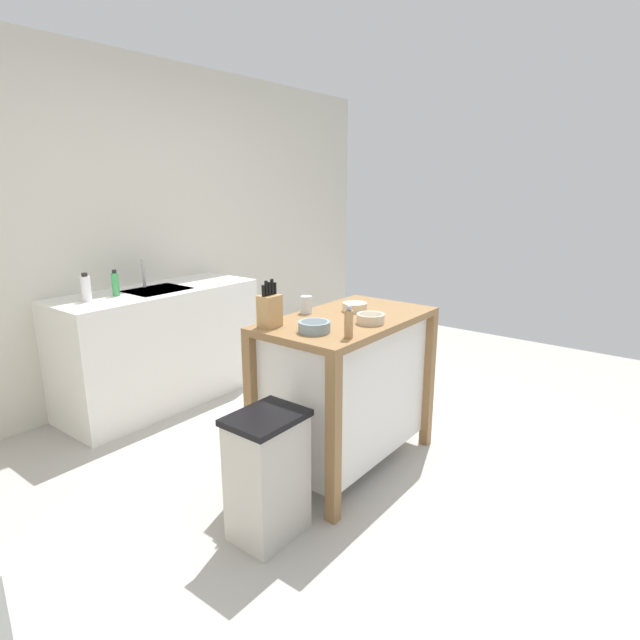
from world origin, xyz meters
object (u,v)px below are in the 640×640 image
object	(u,v)px
bowl_stoneware_deep	(355,307)
bottle_hand_soap	(115,284)
trash_bin	(268,475)
bowl_ceramic_small	(314,326)
kitchen_island	(347,383)
knife_block	(270,310)
drinking_cup	(306,305)
bowl_ceramic_wide	(371,318)
pepper_grinder	(349,322)
sink_faucet	(143,273)
bottle_dish_soap	(86,288)

from	to	relation	value
bowl_stoneware_deep	bottle_hand_soap	bearing A→B (deg)	109.04
trash_bin	bowl_ceramic_small	bearing A→B (deg)	6.71
kitchen_island	knife_block	size ratio (longest dim) A/B	4.26
bowl_ceramic_small	trash_bin	size ratio (longest dim) A/B	0.26
bowl_stoneware_deep	drinking_cup	size ratio (longest dim) A/B	1.44
knife_block	bottle_hand_soap	xyz separation A→B (m)	(-0.00, 1.48, -0.03)
kitchen_island	bowl_ceramic_wide	xyz separation A→B (m)	(-0.04, -0.18, 0.43)
bowl_ceramic_wide	bottle_hand_soap	distance (m)	1.91
kitchen_island	bottle_hand_soap	size ratio (longest dim) A/B	5.83
pepper_grinder	sink_faucet	world-z (taller)	sink_faucet
bowl_ceramic_small	drinking_cup	xyz separation A→B (m)	(0.29, 0.29, 0.02)
pepper_grinder	bottle_dish_soap	xyz separation A→B (m)	(-0.30, 1.93, -0.01)
bowl_ceramic_wide	pepper_grinder	bearing A→B (deg)	-168.10
trash_bin	sink_faucet	world-z (taller)	sink_faucet
drinking_cup	sink_faucet	distance (m)	1.57
knife_block	bowl_stoneware_deep	xyz separation A→B (m)	(0.57, -0.16, -0.07)
pepper_grinder	trash_bin	world-z (taller)	pepper_grinder
bowl_ceramic_wide	drinking_cup	xyz separation A→B (m)	(-0.04, 0.42, 0.02)
kitchen_island	sink_faucet	xyz separation A→B (m)	(-0.11, 1.82, 0.49)
trash_bin	bottle_hand_soap	distance (m)	1.94
bowl_stoneware_deep	bowl_ceramic_wide	bearing A→B (deg)	-128.63
trash_bin	knife_block	bearing A→B (deg)	39.97
kitchen_island	drinking_cup	world-z (taller)	drinking_cup
drinking_cup	pepper_grinder	size ratio (longest dim) A/B	0.61
bowl_ceramic_small	bowl_ceramic_wide	size ratio (longest dim) A/B	1.08
knife_block	pepper_grinder	distance (m)	0.46
bottle_hand_soap	drinking_cup	bearing A→B (deg)	-76.31
knife_block	bowl_stoneware_deep	world-z (taller)	knife_block
bottle_dish_soap	bowl_ceramic_wide	bearing A→B (deg)	-72.07
bottle_dish_soap	knife_block	bearing A→B (deg)	-81.62
drinking_cup	bowl_ceramic_small	bearing A→B (deg)	-134.96
bowl_stoneware_deep	pepper_grinder	xyz separation A→B (m)	(-0.48, -0.29, 0.05)
knife_block	drinking_cup	xyz separation A→B (m)	(0.35, 0.04, -0.04)
bowl_stoneware_deep	sink_faucet	distance (m)	1.79
bowl_ceramic_small	drinking_cup	distance (m)	0.41
drinking_cup	pepper_grinder	world-z (taller)	pepper_grinder
bowl_ceramic_wide	bottle_hand_soap	world-z (taller)	bottle_hand_soap
pepper_grinder	bottle_hand_soap	distance (m)	1.94
trash_bin	bottle_dish_soap	world-z (taller)	bottle_dish_soap
drinking_cup	sink_faucet	xyz separation A→B (m)	(-0.04, 1.57, 0.03)
knife_block	bowl_ceramic_small	distance (m)	0.27
knife_block	pepper_grinder	world-z (taller)	knife_block
kitchen_island	bowl_ceramic_small	world-z (taller)	bowl_ceramic_small
bowl_ceramic_small	bowl_ceramic_wide	bearing A→B (deg)	-22.60
pepper_grinder	trash_bin	size ratio (longest dim) A/B	0.26
trash_bin	sink_faucet	distance (m)	2.14
bowl_stoneware_deep	drinking_cup	world-z (taller)	drinking_cup
drinking_cup	bottle_dish_soap	world-z (taller)	bottle_dish_soap
bowl_ceramic_wide	bottle_dish_soap	size ratio (longest dim) A/B	0.79
bowl_ceramic_small	bowl_stoneware_deep	world-z (taller)	bowl_ceramic_small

